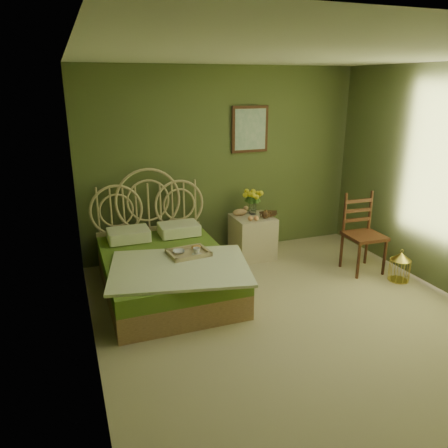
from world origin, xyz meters
name	(u,v)px	position (x,y,z in m)	size (l,w,h in m)	color
floor	(298,323)	(0.00, 0.00, 0.00)	(4.50, 4.50, 0.00)	tan
ceiling	(314,55)	(0.00, 0.00, 2.60)	(4.50, 4.50, 0.00)	silver
wall_back	(223,163)	(0.00, 2.25, 1.30)	(4.00, 4.00, 0.00)	#4F5C30
wall_left	(84,225)	(-2.00, 0.00, 1.30)	(4.50, 4.50, 0.00)	#4F5C30
wall_art	(250,129)	(0.40, 2.22, 1.75)	(0.54, 0.04, 0.64)	#33180E
bed	(166,268)	(-1.10, 1.22, 0.29)	(1.67, 2.11, 1.30)	tan
nightstand	(252,232)	(0.30, 1.85, 0.36)	(0.54, 0.54, 1.02)	beige
chair	(361,228)	(1.45, 0.97, 0.57)	(0.47, 0.47, 1.02)	#33180E
birdcage	(400,267)	(1.70, 0.47, 0.18)	(0.25, 0.25, 0.37)	gold
book_lower	(264,214)	(0.48, 1.86, 0.60)	(0.16, 0.22, 0.02)	#381E0F
book_upper	(264,213)	(0.48, 1.86, 0.63)	(0.17, 0.24, 0.02)	#472819
cereal_bowl	(179,252)	(-0.97, 1.09, 0.52)	(0.14, 0.14, 0.03)	white
coffee_cup	(197,251)	(-0.79, 0.98, 0.55)	(0.09, 0.09, 0.08)	white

